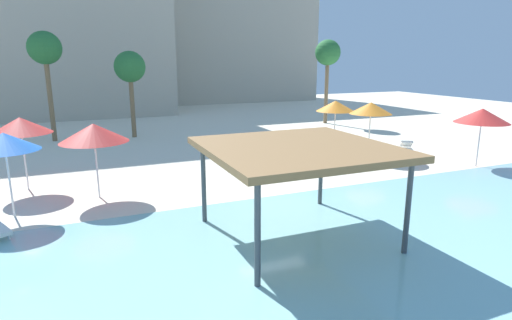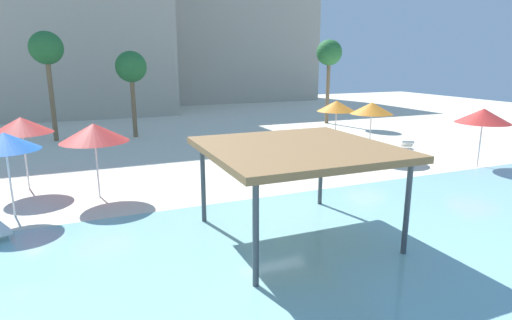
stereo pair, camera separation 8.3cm
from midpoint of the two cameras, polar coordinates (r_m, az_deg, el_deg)
name	(u,v)px [view 1 (the left image)]	position (r m, az deg, el deg)	size (l,w,h in m)	color
ground_plane	(286,212)	(13.75, 3.88, -7.01)	(80.00, 80.00, 0.00)	beige
lagoon_water	(398,291)	(9.80, 18.49, -16.52)	(44.00, 13.50, 0.04)	#8CC6CC
shade_pavilion	(297,151)	(11.15, 5.45, 1.24)	(4.75, 4.75, 2.60)	#42474C
beach_umbrella_red_0	(482,116)	(21.48, 28.31, 5.33)	(2.36, 2.36, 2.68)	silver
beach_umbrella_orange_1	(336,106)	(23.90, 10.67, 7.23)	(2.15, 2.15, 2.59)	silver
beach_umbrella_red_2	(20,125)	(17.71, -29.53, 4.11)	(2.18, 2.18, 2.76)	silver
beach_umbrella_orange_3	(371,108)	(21.57, 15.26, 6.82)	(2.09, 2.09, 2.76)	silver
beach_umbrella_red_4	(94,133)	(15.59, -21.35, 3.46)	(2.34, 2.34, 2.66)	silver
beach_umbrella_blue_5	(4,142)	(14.80, -31.21, 2.13)	(2.01, 2.01, 2.67)	silver
lounge_chair_1	(408,150)	(22.61, 19.89, 1.28)	(1.48, 1.94, 0.74)	white
lounge_chair_3	(266,157)	(19.72, 1.18, 0.39)	(1.21, 1.99, 0.74)	white
palm_tree_0	(130,68)	(27.43, -16.87, 11.84)	(1.90, 1.90, 5.33)	brown
palm_tree_1	(45,51)	(27.81, -26.88, 13.14)	(1.90, 1.90, 6.42)	brown
palm_tree_2	(328,55)	(32.72, 9.66, 13.96)	(1.90, 1.90, 6.27)	brown
hotel_block_0	(33,11)	(42.23, -28.10, 17.40)	(21.70, 10.94, 17.55)	#B2A893
hotel_block_1	(215,30)	(51.94, -5.61, 17.14)	(21.97, 10.26, 16.27)	#B2A893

